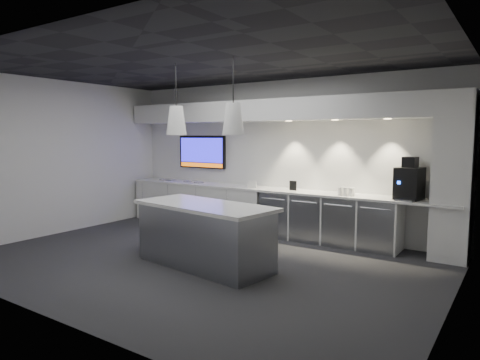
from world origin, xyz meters
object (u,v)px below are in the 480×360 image
Objects in this scene: bin at (151,236)px; coffee_machine at (409,182)px; island at (205,234)px; wall_tv at (202,152)px.

bin is 4.35m from coffee_machine.
island is at bearing -9.18° from bin.
bin is at bearing 178.64° from island.
wall_tv is 4.49m from coffee_machine.
bin is at bearing -142.43° from coffee_machine.
wall_tv is 3.52m from island.
wall_tv is 0.54× the size of island.
coffee_machine is at bearing -3.16° from wall_tv.
island is (2.12, -2.58, -1.09)m from wall_tv.
island is 1.36m from bin.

